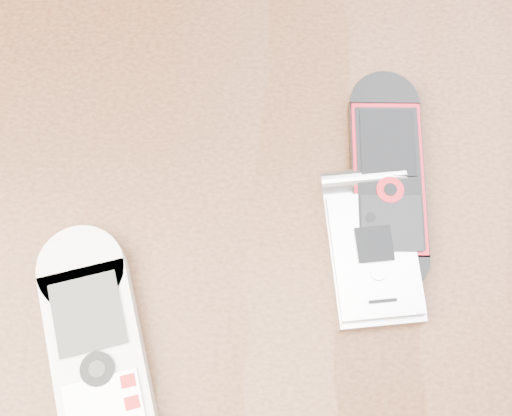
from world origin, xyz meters
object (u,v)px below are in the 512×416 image
object	(u,v)px
nokia_black_red	(387,180)
motorola_razr	(373,251)
nokia_white	(99,360)
table	(250,252)

from	to	relation	value
nokia_black_red	motorola_razr	world-z (taller)	motorola_razr
nokia_white	motorola_razr	bearing A→B (deg)	7.90
nokia_black_red	motorola_razr	bearing A→B (deg)	-103.27
nokia_white	nokia_black_red	distance (m)	0.21
nokia_white	motorola_razr	distance (m)	0.18
nokia_black_red	nokia_white	bearing A→B (deg)	-147.02
nokia_white	motorola_razr	xyz separation A→B (m)	(0.16, 0.07, -0.00)
motorola_razr	nokia_black_red	bearing A→B (deg)	70.84
nokia_white	nokia_black_red	world-z (taller)	nokia_white
table	motorola_razr	distance (m)	0.14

